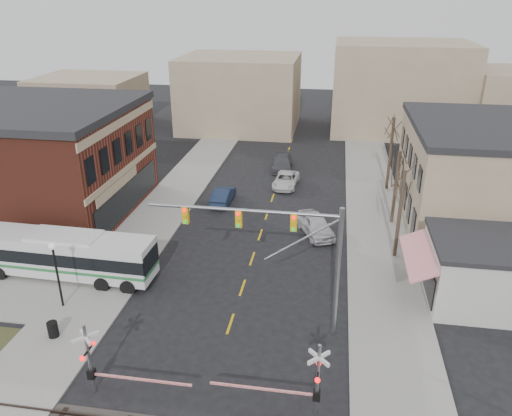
{
  "coord_description": "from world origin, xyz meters",
  "views": [
    {
      "loc": [
        5.39,
        -22.05,
        18.43
      ],
      "look_at": [
        0.05,
        11.48,
        3.5
      ],
      "focal_mm": 35.0,
      "sensor_mm": 36.0,
      "label": 1
    }
  ],
  "objects": [
    {
      "name": "rr_crossing_east",
      "position": [
        4.96,
        -4.1,
        1.97
      ],
      "size": [
        5.6,
        1.36,
        4.0
      ],
      "color": "gray",
      "rests_on": "ground"
    },
    {
      "name": "sidewalk_west",
      "position": [
        -9.5,
        20.0,
        0.06
      ],
      "size": [
        5.0,
        60.0,
        0.12
      ],
      "primitive_type": "cube",
      "color": "gray",
      "rests_on": "ground"
    },
    {
      "name": "awning_shop",
      "position": [
        15.97,
        7.0,
        2.16
      ],
      "size": [
        9.74,
        6.2,
        4.3
      ],
      "color": "beige",
      "rests_on": "ground"
    },
    {
      "name": "traffic_signal_mast",
      "position": [
        3.19,
        2.08,
        5.78
      ],
      "size": [
        10.7,
        0.3,
        8.0
      ],
      "color": "gray",
      "rests_on": "ground"
    },
    {
      "name": "car_d",
      "position": [
        -0.0,
        30.47,
        0.75
      ],
      "size": [
        2.29,
        5.25,
        1.5
      ],
      "primitive_type": "imported",
      "rotation": [
        0.0,
        0.0,
        0.03
      ],
      "color": "#414146",
      "rests_on": "ground"
    },
    {
      "name": "car_b",
      "position": [
        -4.45,
        20.07,
        0.74
      ],
      "size": [
        1.62,
        4.5,
        1.48
      ],
      "primitive_type": "imported",
      "rotation": [
        0.0,
        0.0,
        3.13
      ],
      "color": "#19253F",
      "rests_on": "ground"
    },
    {
      "name": "trash_bin",
      "position": [
        -9.77,
        -0.86,
        0.59
      ],
      "size": [
        0.6,
        0.6,
        0.94
      ],
      "primitive_type": "cylinder",
      "color": "black",
      "rests_on": "sidewalk_west"
    },
    {
      "name": "sidewalk_east",
      "position": [
        9.5,
        20.0,
        0.06
      ],
      "size": [
        5.0,
        60.0,
        0.12
      ],
      "primitive_type": "cube",
      "color": "gray",
      "rests_on": "ground"
    },
    {
      "name": "car_c",
      "position": [
        0.94,
        25.27,
        0.67
      ],
      "size": [
        2.55,
        4.97,
        1.34
      ],
      "primitive_type": "imported",
      "rotation": [
        0.0,
        0.0,
        -0.07
      ],
      "color": "silver",
      "rests_on": "ground"
    },
    {
      "name": "tree_east_c",
      "position": [
        11.0,
        26.0,
        3.72
      ],
      "size": [
        0.28,
        0.28,
        7.2
      ],
      "color": "#382B21",
      "rests_on": "sidewalk_east"
    },
    {
      "name": "transit_bus",
      "position": [
        -12.13,
        5.54,
        1.78
      ],
      "size": [
        12.27,
        3.02,
        3.14
      ],
      "color": "silver",
      "rests_on": "ground"
    },
    {
      "name": "tree_east_a",
      "position": [
        10.5,
        12.0,
        3.5
      ],
      "size": [
        0.28,
        0.28,
        6.75
      ],
      "color": "#382B21",
      "rests_on": "sidewalk_east"
    },
    {
      "name": "street_lamp",
      "position": [
        -10.8,
        2.06,
        3.29
      ],
      "size": [
        0.44,
        0.44,
        4.45
      ],
      "color": "black",
      "rests_on": "sidewalk_west"
    },
    {
      "name": "pedestrian_near",
      "position": [
        -9.47,
        4.66,
        0.98
      ],
      "size": [
        0.44,
        0.64,
        1.73
      ],
      "primitive_type": "imported",
      "rotation": [
        0.0,
        0.0,
        1.61
      ],
      "color": "#584A46",
      "rests_on": "sidewalk_west"
    },
    {
      "name": "ground",
      "position": [
        0.0,
        0.0,
        0.0
      ],
      "size": [
        160.0,
        160.0,
        0.0
      ],
      "primitive_type": "plane",
      "color": "black",
      "rests_on": "ground"
    },
    {
      "name": "car_a",
      "position": [
        4.43,
        14.87,
        0.84
      ],
      "size": [
        3.77,
        5.29,
        1.67
      ],
      "primitive_type": "imported",
      "rotation": [
        0.0,
        0.0,
        0.41
      ],
      "color": "silver",
      "rests_on": "ground"
    },
    {
      "name": "tree_east_b",
      "position": [
        10.8,
        18.0,
        3.27
      ],
      "size": [
        0.28,
        0.28,
        6.3
      ],
      "color": "#382B21",
      "rests_on": "sidewalk_east"
    },
    {
      "name": "pedestrian_far",
      "position": [
        -10.78,
        6.71,
        1.06
      ],
      "size": [
        1.03,
        1.13,
        1.87
      ],
      "primitive_type": "imported",
      "rotation": [
        0.0,
        0.0,
        1.13
      ],
      "color": "#2C2E4D",
      "rests_on": "sidewalk_west"
    },
    {
      "name": "rr_crossing_west",
      "position": [
        -5.19,
        -4.41,
        1.97
      ],
      "size": [
        5.6,
        1.36,
        4.0
      ],
      "color": "gray",
      "rests_on": "ground"
    }
  ]
}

